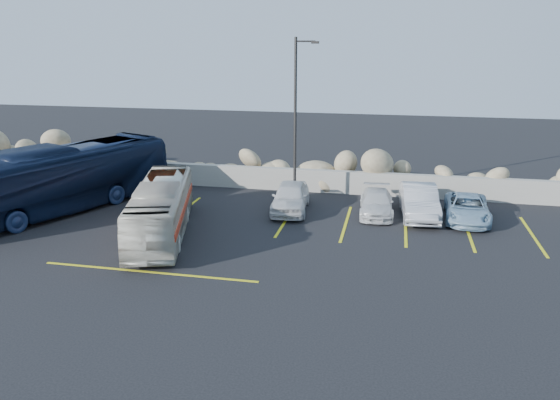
% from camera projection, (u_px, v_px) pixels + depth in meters
% --- Properties ---
extents(ground, '(90.00, 90.00, 0.00)m').
position_uv_depth(ground, '(173.00, 277.00, 18.81)').
color(ground, black).
rests_on(ground, ground).
extents(seawall, '(60.00, 0.40, 1.20)m').
position_uv_depth(seawall, '(258.00, 178.00, 29.90)').
color(seawall, gray).
rests_on(seawall, ground).
extents(riprap_pile, '(54.00, 2.80, 2.60)m').
position_uv_depth(riprap_pile, '(263.00, 161.00, 30.83)').
color(riprap_pile, '#917E5F').
rests_on(riprap_pile, ground).
extents(parking_lines, '(18.16, 9.36, 0.01)m').
position_uv_depth(parking_lines, '(327.00, 233.00, 23.11)').
color(parking_lines, yellow).
rests_on(parking_lines, ground).
extents(lamppost, '(1.14, 0.18, 8.00)m').
position_uv_depth(lamppost, '(296.00, 118.00, 26.01)').
color(lamppost, '#2B2826').
rests_on(lamppost, ground).
extents(vintage_bus, '(4.09, 8.29, 2.25)m').
position_uv_depth(vintage_bus, '(161.00, 209.00, 22.64)').
color(vintage_bus, beige).
rests_on(vintage_bus, ground).
extents(tour_coach, '(6.92, 11.44, 3.15)m').
position_uv_depth(tour_coach, '(60.00, 179.00, 25.66)').
color(tour_coach, '#101C38').
rests_on(tour_coach, ground).
extents(car_a, '(1.98, 4.18, 1.38)m').
position_uv_depth(car_a, '(290.00, 197.00, 25.90)').
color(car_a, silver).
rests_on(car_a, ground).
extents(car_b, '(1.84, 4.52, 1.46)m').
position_uv_depth(car_b, '(419.00, 201.00, 25.08)').
color(car_b, silver).
rests_on(car_b, ground).
extents(car_c, '(1.69, 3.80, 1.08)m').
position_uv_depth(car_c, '(376.00, 203.00, 25.49)').
color(car_c, silver).
rests_on(car_c, ground).
extents(car_d, '(2.07, 4.17, 1.13)m').
position_uv_depth(car_d, '(467.00, 208.00, 24.57)').
color(car_d, '#8BADC5').
rests_on(car_d, ground).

